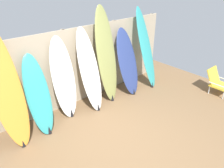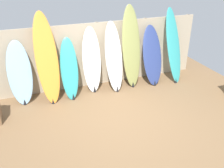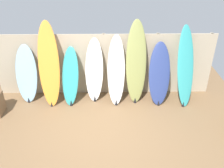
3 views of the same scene
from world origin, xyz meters
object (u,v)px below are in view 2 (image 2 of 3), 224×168
object	(u,v)px
surfboard_teal_2	(69,69)
surfboard_white_3	(92,61)
surfboard_orange_1	(47,59)
surfboard_teal_7	(173,46)
surfboard_skyblue_0	(20,74)
surfboard_olive_5	(131,48)
surfboard_white_4	(114,58)
surfboard_navy_6	(152,56)

from	to	relation	value
surfboard_teal_2	surfboard_white_3	distance (m)	0.66
surfboard_orange_1	surfboard_teal_7	world-z (taller)	surfboard_orange_1
surfboard_skyblue_0	surfboard_olive_5	size ratio (longest dim) A/B	0.70
surfboard_teal_2	surfboard_white_3	size ratio (longest dim) A/B	0.88
surfboard_orange_1	surfboard_white_4	xyz separation A→B (m)	(1.77, 0.01, -0.19)
surfboard_teal_2	surfboard_teal_7	xyz separation A→B (m)	(3.06, -0.04, 0.28)
surfboard_orange_1	surfboard_navy_6	xyz separation A→B (m)	(2.93, -0.02, -0.28)
surfboard_teal_7	surfboard_white_3	bearing A→B (deg)	176.12
surfboard_skyblue_0	surfboard_white_3	size ratio (longest dim) A/B	0.90
surfboard_white_3	surfboard_navy_6	bearing A→B (deg)	-4.74
surfboard_orange_1	surfboard_teal_7	bearing A→B (deg)	-0.58
surfboard_white_3	surfboard_teal_7	bearing A→B (deg)	-3.88
surfboard_orange_1	surfboard_white_3	bearing A→B (deg)	6.23
surfboard_teal_2	surfboard_white_4	size ratio (longest dim) A/B	0.83
surfboard_teal_2	surfboard_white_3	world-z (taller)	surfboard_white_3
surfboard_olive_5	surfboard_teal_7	world-z (taller)	surfboard_olive_5
surfboard_white_3	surfboard_olive_5	bearing A→B (deg)	-3.53
surfboard_olive_5	surfboard_teal_7	distance (m)	1.30
surfboard_orange_1	surfboard_teal_7	size ratio (longest dim) A/B	1.06
surfboard_skyblue_0	surfboard_olive_5	xyz separation A→B (m)	(2.97, -0.06, 0.34)
surfboard_white_4	surfboard_navy_6	xyz separation A→B (m)	(1.16, -0.03, -0.09)
surfboard_orange_1	surfboard_teal_2	world-z (taller)	surfboard_orange_1
surfboard_orange_1	surfboard_white_4	world-z (taller)	surfboard_orange_1
surfboard_teal_2	surfboard_olive_5	distance (m)	1.80
surfboard_skyblue_0	surfboard_teal_2	world-z (taller)	surfboard_skyblue_0
surfboard_skyblue_0	surfboard_white_3	xyz separation A→B (m)	(1.85, 0.01, 0.08)
surfboard_skyblue_0	surfboard_teal_2	distance (m)	1.21
surfboard_white_3	surfboard_olive_5	xyz separation A→B (m)	(1.12, -0.07, 0.26)
surfboard_skyblue_0	surfboard_olive_5	distance (m)	2.99
surfboard_teal_2	surfboard_navy_6	world-z (taller)	surfboard_navy_6
surfboard_teal_2	surfboard_navy_6	xyz separation A→B (m)	(2.39, -0.02, 0.07)
surfboard_teal_2	surfboard_olive_5	world-z (taller)	surfboard_olive_5
surfboard_white_3	surfboard_olive_5	world-z (taller)	surfboard_olive_5
surfboard_olive_5	surfboard_orange_1	bearing A→B (deg)	-178.53
surfboard_teal_2	surfboard_teal_7	bearing A→B (deg)	-0.67
surfboard_navy_6	surfboard_teal_7	bearing A→B (deg)	-1.59
surfboard_orange_1	surfboard_white_3	distance (m)	1.21
surfboard_white_4	surfboard_navy_6	world-z (taller)	surfboard_white_4
surfboard_white_4	surfboard_white_3	bearing A→B (deg)	169.14
surfboard_skyblue_0	surfboard_teal_7	distance (m)	4.28
surfboard_skyblue_0	surfboard_teal_2	size ratio (longest dim) A/B	1.02
surfboard_teal_2	surfboard_navy_6	size ratio (longest dim) A/B	0.92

